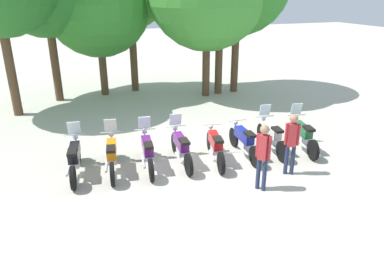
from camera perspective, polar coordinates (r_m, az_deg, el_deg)
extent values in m
plane|color=#BCB7A8|center=(10.79, 0.91, -5.37)|extent=(80.00, 80.00, 0.00)
cylinder|color=black|center=(11.11, -17.88, -3.82)|extent=(0.18, 0.65, 0.64)
cylinder|color=black|center=(9.72, -18.56, -7.61)|extent=(0.18, 0.65, 0.64)
cube|color=silver|center=(10.97, -18.08, -2.21)|extent=(0.17, 0.37, 0.04)
cube|color=black|center=(10.31, -18.40, -3.73)|extent=(0.38, 0.98, 0.30)
cube|color=silver|center=(10.37, -18.25, -5.20)|extent=(0.27, 0.43, 0.24)
cube|color=black|center=(9.87, -18.71, -3.68)|extent=(0.29, 0.47, 0.08)
cylinder|color=silver|center=(10.90, -18.10, -2.52)|extent=(0.08, 0.23, 0.64)
cylinder|color=silver|center=(10.69, -18.34, -1.06)|extent=(0.62, 0.12, 0.04)
sphere|color=silver|center=(10.86, -18.21, -1.39)|extent=(0.18, 0.18, 0.16)
cylinder|color=silver|center=(10.15, -19.24, -6.30)|extent=(0.16, 0.70, 0.07)
cube|color=silver|center=(10.68, -18.44, 0.05)|extent=(0.37, 0.18, 0.39)
cylinder|color=black|center=(11.03, -12.61, -3.46)|extent=(0.19, 0.65, 0.64)
cylinder|color=black|center=(9.63, -12.68, -7.24)|extent=(0.19, 0.65, 0.64)
cube|color=silver|center=(10.89, -12.75, -1.83)|extent=(0.17, 0.37, 0.04)
cube|color=orange|center=(10.22, -12.79, -3.34)|extent=(0.40, 0.98, 0.30)
cube|color=silver|center=(10.29, -12.67, -4.82)|extent=(0.28, 0.43, 0.24)
cube|color=black|center=(9.78, -12.91, -3.28)|extent=(0.30, 0.47, 0.08)
cylinder|color=silver|center=(10.82, -12.74, -2.14)|extent=(0.08, 0.23, 0.64)
cylinder|color=silver|center=(10.61, -12.89, -0.66)|extent=(0.62, 0.13, 0.04)
sphere|color=silver|center=(10.78, -12.83, -1.00)|extent=(0.18, 0.18, 0.16)
cylinder|color=silver|center=(10.06, -13.58, -5.93)|extent=(0.17, 0.70, 0.07)
cube|color=silver|center=(10.60, -12.97, 0.46)|extent=(0.38, 0.18, 0.39)
cylinder|color=black|center=(11.06, -7.52, -3.03)|extent=(0.18, 0.65, 0.64)
cylinder|color=black|center=(9.67, -6.57, -6.71)|extent=(0.18, 0.65, 0.64)
cube|color=silver|center=(10.93, -7.61, -1.40)|extent=(0.16, 0.37, 0.04)
cube|color=#59196B|center=(10.26, -7.20, -2.87)|extent=(0.37, 0.97, 0.30)
cube|color=silver|center=(10.33, -7.10, -4.35)|extent=(0.27, 0.42, 0.24)
cube|color=black|center=(9.82, -6.99, -2.78)|extent=(0.29, 0.47, 0.08)
cylinder|color=silver|center=(10.85, -7.55, -1.70)|extent=(0.08, 0.23, 0.64)
cylinder|color=silver|center=(10.65, -7.59, -0.22)|extent=(0.62, 0.11, 0.04)
sphere|color=silver|center=(10.81, -7.63, -0.57)|extent=(0.18, 0.18, 0.16)
cylinder|color=silver|center=(10.07, -7.80, -5.45)|extent=(0.15, 0.70, 0.07)
cube|color=silver|center=(10.63, -7.67, 0.90)|extent=(0.37, 0.18, 0.39)
cylinder|color=black|center=(11.23, -2.75, -2.48)|extent=(0.14, 0.64, 0.64)
cylinder|color=black|center=(9.87, -0.56, -5.94)|extent=(0.14, 0.64, 0.64)
cube|color=silver|center=(11.10, -2.78, -0.87)|extent=(0.14, 0.37, 0.04)
cube|color=#59196B|center=(10.45, -1.82, -2.25)|extent=(0.32, 0.96, 0.30)
cube|color=silver|center=(10.51, -1.73, -3.70)|extent=(0.24, 0.41, 0.24)
cube|color=black|center=(10.01, -1.24, -2.12)|extent=(0.27, 0.45, 0.08)
cylinder|color=silver|center=(11.03, -2.66, -1.16)|extent=(0.06, 0.23, 0.64)
cylinder|color=silver|center=(10.82, -2.58, 0.31)|extent=(0.62, 0.07, 0.04)
sphere|color=silver|center=(10.98, -2.73, -0.04)|extent=(0.17, 0.17, 0.16)
cylinder|color=silver|center=(10.24, -2.16, -4.79)|extent=(0.11, 0.70, 0.07)
cube|color=silver|center=(10.81, -2.67, 1.41)|extent=(0.37, 0.15, 0.39)
cylinder|color=black|center=(11.37, 2.92, -2.17)|extent=(0.22, 0.65, 0.64)
cylinder|color=black|center=(10.00, 4.70, -5.64)|extent=(0.22, 0.65, 0.64)
cube|color=silver|center=(11.24, 2.95, -0.58)|extent=(0.19, 0.38, 0.04)
cube|color=red|center=(10.58, 3.73, -1.96)|extent=(0.44, 0.98, 0.30)
cube|color=silver|center=(10.65, 3.76, -3.40)|extent=(0.29, 0.44, 0.24)
cube|color=black|center=(10.15, 4.24, -1.85)|extent=(0.32, 0.48, 0.08)
cylinder|color=silver|center=(11.17, 3.04, -0.86)|extent=(0.09, 0.23, 0.64)
cylinder|color=silver|center=(10.97, 3.17, 0.58)|extent=(0.62, 0.16, 0.04)
sphere|color=silver|center=(11.13, 3.02, 0.24)|extent=(0.19, 0.19, 0.16)
cylinder|color=silver|center=(10.38, 3.24, -4.44)|extent=(0.20, 0.70, 0.07)
cylinder|color=black|center=(11.78, 6.79, -1.45)|extent=(0.14, 0.64, 0.64)
cylinder|color=black|center=(10.50, 10.12, -4.55)|extent=(0.14, 0.64, 0.64)
cube|color=silver|center=(11.65, 6.86, 0.10)|extent=(0.14, 0.37, 0.04)
cube|color=navy|center=(11.04, 8.34, -1.15)|extent=(0.31, 0.96, 0.30)
cube|color=silver|center=(11.10, 8.38, -2.54)|extent=(0.24, 0.41, 0.24)
cube|color=black|center=(10.63, 9.29, -0.99)|extent=(0.26, 0.45, 0.08)
cylinder|color=silver|center=(11.58, 7.03, -0.17)|extent=(0.06, 0.23, 0.64)
cylinder|color=silver|center=(11.39, 7.28, 1.24)|extent=(0.62, 0.07, 0.04)
sphere|color=silver|center=(11.54, 7.00, 0.89)|extent=(0.17, 0.17, 0.16)
cylinder|color=silver|center=(10.81, 8.25, -3.54)|extent=(0.11, 0.70, 0.07)
cylinder|color=black|center=(12.29, 11.15, -0.73)|extent=(0.19, 0.65, 0.64)
cylinder|color=black|center=(11.00, 14.25, -3.67)|extent=(0.19, 0.65, 0.64)
cube|color=silver|center=(12.17, 11.26, 0.76)|extent=(0.17, 0.37, 0.04)
cube|color=silver|center=(11.55, 12.65, -0.43)|extent=(0.39, 0.98, 0.30)
cube|color=silver|center=(11.61, 12.64, -1.76)|extent=(0.27, 0.43, 0.24)
cube|color=black|center=(11.14, 13.56, -0.26)|extent=(0.30, 0.47, 0.08)
cylinder|color=silver|center=(12.10, 11.42, 0.50)|extent=(0.08, 0.23, 0.64)
cylinder|color=silver|center=(11.91, 11.70, 1.86)|extent=(0.62, 0.12, 0.04)
sphere|color=silver|center=(12.06, 11.41, 1.52)|extent=(0.18, 0.18, 0.16)
cylinder|color=silver|center=(11.32, 12.50, -2.68)|extent=(0.16, 0.70, 0.07)
cube|color=silver|center=(11.90, 11.66, 2.86)|extent=(0.37, 0.18, 0.39)
cylinder|color=black|center=(12.65, 15.83, -0.51)|extent=(0.23, 0.65, 0.64)
cylinder|color=black|center=(11.37, 18.86, -3.36)|extent=(0.23, 0.65, 0.64)
cube|color=silver|center=(12.53, 15.98, 0.93)|extent=(0.19, 0.38, 0.04)
cube|color=#1E6033|center=(11.91, 17.35, -0.22)|extent=(0.45, 0.98, 0.30)
cube|color=silver|center=(11.97, 17.30, -1.51)|extent=(0.30, 0.44, 0.24)
cube|color=black|center=(11.51, 18.26, -0.06)|extent=(0.32, 0.48, 0.08)
cylinder|color=silver|center=(12.46, 16.13, 0.68)|extent=(0.10, 0.23, 0.64)
cylinder|color=silver|center=(12.28, 16.45, 2.00)|extent=(0.61, 0.16, 0.04)
sphere|color=silver|center=(12.43, 16.16, 1.68)|extent=(0.19, 0.19, 0.16)
cylinder|color=silver|center=(11.68, 17.16, -2.39)|extent=(0.21, 0.70, 0.07)
cube|color=silver|center=(12.27, 16.44, 2.98)|extent=(0.38, 0.20, 0.39)
cylinder|color=#232D4C|center=(10.25, 14.91, -4.94)|extent=(0.15, 0.15, 0.86)
cylinder|color=#232D4C|center=(10.27, 15.85, -4.99)|extent=(0.15, 0.15, 0.86)
cube|color=#B22D33|center=(9.96, 15.80, -1.06)|extent=(0.29, 0.28, 0.65)
cylinder|color=#B22D33|center=(9.94, 14.89, -0.92)|extent=(0.11, 0.11, 0.61)
cylinder|color=#B22D33|center=(9.98, 16.72, -1.03)|extent=(0.11, 0.11, 0.61)
sphere|color=#A87A5B|center=(9.80, 16.07, 1.49)|extent=(0.32, 0.32, 0.23)
cylinder|color=#232D4C|center=(9.30, 11.54, -7.44)|extent=(0.15, 0.15, 0.87)
cylinder|color=#232D4C|center=(9.36, 10.59, -7.17)|extent=(0.15, 0.15, 0.87)
cube|color=#B22D33|center=(8.99, 11.40, -3.04)|extent=(0.29, 0.29, 0.65)
cylinder|color=#B22D33|center=(8.93, 12.34, -3.17)|extent=(0.11, 0.11, 0.62)
cylinder|color=#B22D33|center=(9.05, 10.49, -2.71)|extent=(0.11, 0.11, 0.62)
sphere|color=#A87A5B|center=(8.81, 11.62, -0.23)|extent=(0.33, 0.33, 0.24)
cylinder|color=brown|center=(16.02, -27.13, 8.41)|extent=(0.36, 0.36, 3.82)
cylinder|color=brown|center=(17.53, -21.16, 9.81)|extent=(0.36, 0.36, 3.57)
cylinder|color=brown|center=(18.01, -14.09, 9.26)|extent=(0.36, 0.36, 2.59)
sphere|color=#2D7A28|center=(17.67, -15.00, 18.85)|extent=(4.91, 4.91, 4.91)
cylinder|color=brown|center=(18.36, -9.38, 11.45)|extent=(0.36, 0.36, 3.61)
cylinder|color=brown|center=(17.26, 2.27, 10.04)|extent=(0.36, 0.36, 2.98)
cylinder|color=brown|center=(17.66, 4.35, 11.73)|extent=(0.36, 0.36, 3.88)
cylinder|color=brown|center=(18.10, 6.92, 11.28)|extent=(0.36, 0.36, 3.51)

